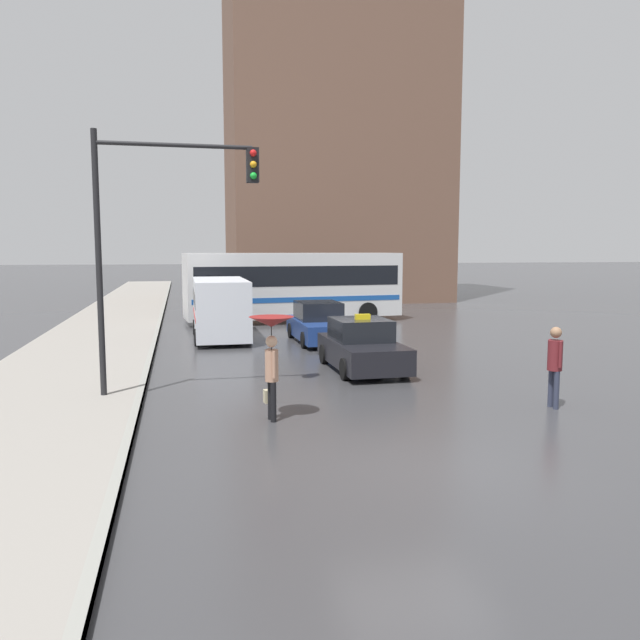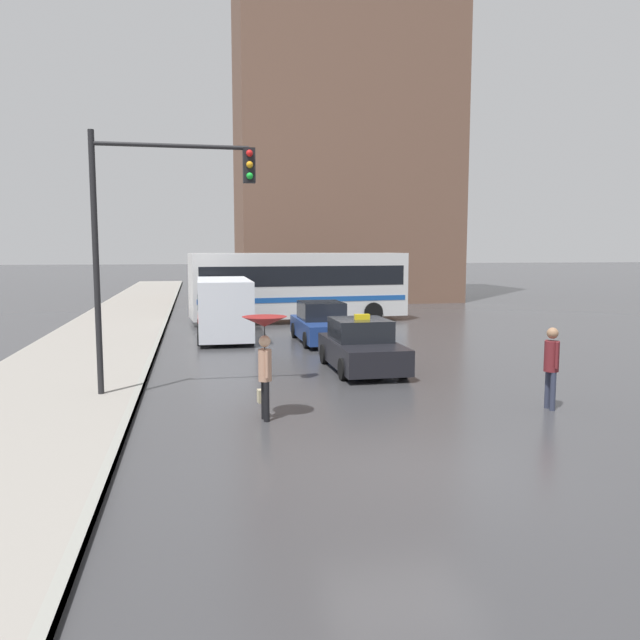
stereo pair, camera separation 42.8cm
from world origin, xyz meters
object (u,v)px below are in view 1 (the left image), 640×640
(sedan_red, at_px, (319,324))
(city_bus, at_px, (294,284))
(pedestrian_man, at_px, (555,359))
(traffic_light, at_px, (161,216))
(ambulance_van, at_px, (220,306))
(pedestrian_with_umbrella, at_px, (271,340))
(taxi, at_px, (362,347))

(sedan_red, bearing_deg, city_bus, -92.33)
(pedestrian_man, bearing_deg, traffic_light, -107.34)
(ambulance_van, distance_m, pedestrian_with_umbrella, 12.27)
(taxi, relative_size, pedestrian_man, 2.23)
(ambulance_van, bearing_deg, sedan_red, 156.74)
(ambulance_van, relative_size, city_bus, 0.50)
(sedan_red, bearing_deg, ambulance_van, -23.68)
(city_bus, height_order, pedestrian_man, city_bus)
(taxi, distance_m, pedestrian_with_umbrella, 6.04)
(city_bus, bearing_deg, traffic_light, 153.84)
(taxi, distance_m, ambulance_van, 8.25)
(sedan_red, bearing_deg, pedestrian_man, 104.84)
(sedan_red, bearing_deg, taxi, 90.10)
(pedestrian_with_umbrella, bearing_deg, city_bus, -18.84)
(sedan_red, relative_size, pedestrian_man, 2.42)
(pedestrian_man, xyz_separation_m, traffic_light, (-8.48, 2.77, 3.19))
(pedestrian_with_umbrella, xyz_separation_m, traffic_light, (-2.18, 2.42, 2.60))
(sedan_red, height_order, pedestrian_man, pedestrian_man)
(ambulance_van, height_order, traffic_light, traffic_light)
(city_bus, relative_size, traffic_light, 1.73)
(taxi, xyz_separation_m, city_bus, (0.27, 12.73, 1.19))
(ambulance_van, height_order, city_bus, city_bus)
(ambulance_van, xyz_separation_m, pedestrian_with_umbrella, (0.27, -12.26, 0.37))
(city_bus, distance_m, traffic_light, 16.48)
(sedan_red, xyz_separation_m, pedestrian_man, (2.92, -11.01, 0.41))
(sedan_red, relative_size, traffic_light, 0.72)
(pedestrian_with_umbrella, distance_m, pedestrian_man, 6.33)
(taxi, relative_size, traffic_light, 0.66)
(taxi, height_order, pedestrian_man, pedestrian_man)
(pedestrian_with_umbrella, bearing_deg, sedan_red, -24.68)
(city_bus, relative_size, pedestrian_man, 5.86)
(city_bus, bearing_deg, ambulance_van, 138.62)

